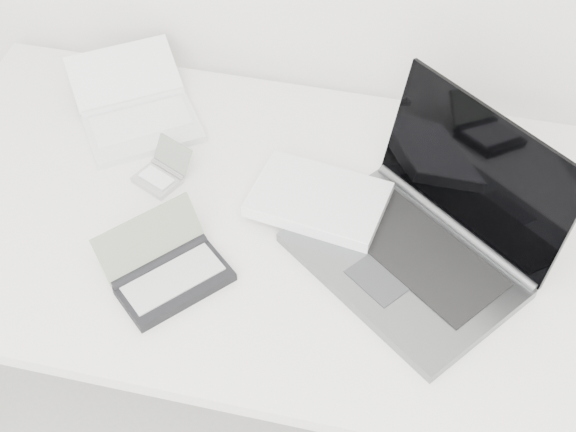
% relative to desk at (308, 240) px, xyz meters
% --- Properties ---
extents(desk, '(1.60, 0.80, 0.73)m').
position_rel_desk_xyz_m(desk, '(0.00, 0.00, 0.00)').
color(desk, white).
rests_on(desk, ground).
extents(laptop_large, '(0.59, 0.50, 0.26)m').
position_rel_desk_xyz_m(laptop_large, '(0.17, -0.01, 0.09)').
color(laptop_large, slate).
rests_on(laptop_large, desk).
extents(netbook_open_white, '(0.36, 0.37, 0.08)m').
position_rel_desk_xyz_m(netbook_open_white, '(-0.42, 0.21, 0.07)').
color(netbook_open_white, white).
rests_on(netbook_open_white, desk).
extents(pda_silver, '(0.12, 0.13, 0.06)m').
position_rel_desk_xyz_m(pda_silver, '(-0.31, 0.05, 0.06)').
color(pda_silver, '#B6B7BB').
rests_on(pda_silver, desk).
extents(palmtop_charcoal, '(0.25, 0.25, 0.09)m').
position_rel_desk_xyz_m(palmtop_charcoal, '(-0.22, -0.18, 0.07)').
color(palmtop_charcoal, black).
rests_on(palmtop_charcoal, desk).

